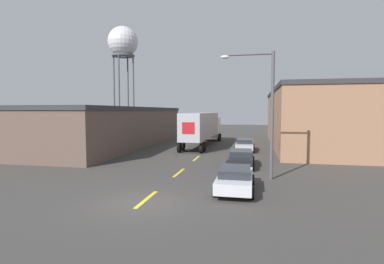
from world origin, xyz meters
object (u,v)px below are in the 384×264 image
street_lamp (265,104)px  water_tower (123,43)px  semi_truck (203,126)px  parked_car_right_near (235,178)px  parked_car_right_far (245,144)px  parked_car_right_mid (241,158)px

street_lamp → water_tower: bearing=126.0°
semi_truck → street_lamp: size_ratio=1.93×
semi_truck → parked_car_right_near: semi_truck is taller
parked_car_right_far → parked_car_right_near: same height
parked_car_right_far → water_tower: 35.71m
parked_car_right_near → parked_car_right_mid: bearing=90.0°
parked_car_right_near → water_tower: 47.30m
parked_car_right_mid → street_lamp: 5.85m
semi_truck → parked_car_right_near: bearing=-74.0°
parked_car_right_far → water_tower: size_ratio=0.23×
semi_truck → water_tower: bearing=137.9°
parked_car_right_mid → parked_car_right_far: bearing=90.0°
street_lamp → parked_car_right_mid: bearing=111.8°
semi_truck → street_lamp: 18.45m
parked_car_right_near → water_tower: water_tower is taller
parked_car_right_near → semi_truck: bearing=104.4°
water_tower → semi_truck: bearing=-43.7°
water_tower → street_lamp: water_tower is taller
parked_car_right_mid → street_lamp: size_ratio=0.59×
water_tower → street_lamp: (25.12, -34.52, -12.30)m
semi_truck → street_lamp: street_lamp is taller
street_lamp → semi_truck: bearing=111.7°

